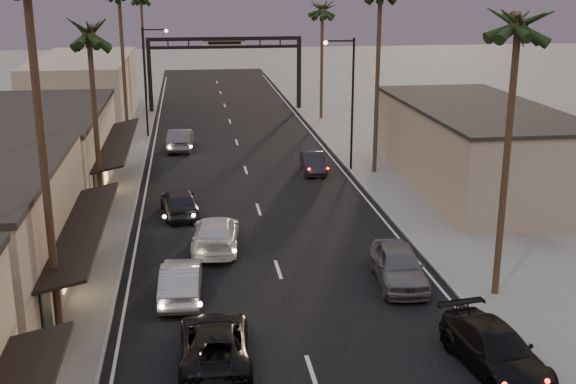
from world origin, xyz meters
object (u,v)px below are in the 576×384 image
object	(u,v)px
streetlight_right	(349,93)
streetlight_left	(148,73)
palm_ra	(519,13)
palm_rc	(322,5)
palm_lc	(88,25)
arch	(225,55)
oncoming_silver	(181,280)
oncoming_pickup	(215,343)
curbside_black	(495,350)

from	to	relation	value
streetlight_right	streetlight_left	distance (m)	18.99
palm_ra	palm_rc	xyz separation A→B (m)	(0.00, 40.00, -0.97)
streetlight_left	palm_lc	bearing A→B (deg)	-94.37
arch	palm_rc	distance (m)	11.59
palm_lc	streetlight_left	bearing A→B (deg)	85.63
arch	oncoming_silver	xyz separation A→B (m)	(-4.34, -44.38, -4.78)
arch	streetlight_left	xyz separation A→B (m)	(-6.92, -12.00, -0.20)
streetlight_right	streetlight_left	world-z (taller)	same
streetlight_left	arch	bearing A→B (deg)	60.03
streetlight_right	palm_rc	xyz separation A→B (m)	(1.68, 19.00, 5.14)
arch	palm_lc	world-z (taller)	palm_lc
streetlight_right	oncoming_silver	xyz separation A→B (m)	(-11.26, -19.38, -4.58)
palm_rc	oncoming_pickup	world-z (taller)	palm_rc
streetlight_left	oncoming_silver	xyz separation A→B (m)	(2.59, -32.38, -4.58)
arch	oncoming_pickup	size ratio (longest dim) A/B	2.95
oncoming_silver	streetlight_left	bearing A→B (deg)	-82.53
streetlight_right	streetlight_left	size ratio (longest dim) A/B	1.00
oncoming_pickup	palm_lc	bearing A→B (deg)	-69.63
arch	curbside_black	xyz separation A→B (m)	(6.12, -51.68, -4.78)
palm_rc	streetlight_left	bearing A→B (deg)	-158.86
oncoming_pickup	curbside_black	distance (m)	9.47
oncoming_pickup	curbside_black	xyz separation A→B (m)	(9.29, -1.80, 0.04)
palm_rc	oncoming_silver	world-z (taller)	palm_rc
oncoming_silver	palm_ra	bearing A→B (deg)	175.77
palm_ra	oncoming_silver	world-z (taller)	palm_ra
streetlight_left	palm_ra	size ratio (longest dim) A/B	0.68
oncoming_pickup	curbside_black	size ratio (longest dim) A/B	0.99
palm_lc	oncoming_silver	bearing A→B (deg)	-67.67
palm_ra	oncoming_pickup	distance (m)	16.39
oncoming_pickup	curbside_black	world-z (taller)	curbside_black
palm_lc	oncoming_pickup	world-z (taller)	palm_lc
palm_rc	oncoming_silver	size ratio (longest dim) A/B	2.67
oncoming_pickup	oncoming_silver	size ratio (longest dim) A/B	1.13
palm_lc	palm_rc	xyz separation A→B (m)	(17.20, 28.00, 0.00)
palm_ra	curbside_black	distance (m)	12.36
palm_lc	oncoming_silver	distance (m)	14.85
arch	curbside_black	distance (m)	52.26
palm_ra	oncoming_pickup	size ratio (longest dim) A/B	2.56
palm_ra	oncoming_silver	xyz separation A→B (m)	(-12.94, 1.62, -10.69)
streetlight_right	palm_rc	world-z (taller)	palm_rc
curbside_black	palm_ra	bearing A→B (deg)	58.86
streetlight_left	palm_lc	world-z (taller)	palm_lc
palm_lc	palm_ra	bearing A→B (deg)	-34.90
palm_ra	oncoming_silver	size ratio (longest dim) A/B	2.89
streetlight_right	curbside_black	distance (m)	27.08
palm_rc	oncoming_pickup	bearing A→B (deg)	-105.01
palm_lc	streetlight_right	bearing A→B (deg)	30.11
palm_rc	curbside_black	bearing A→B (deg)	-93.10
arch	palm_ra	bearing A→B (deg)	-79.41
streetlight_right	palm_ra	world-z (taller)	palm_ra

